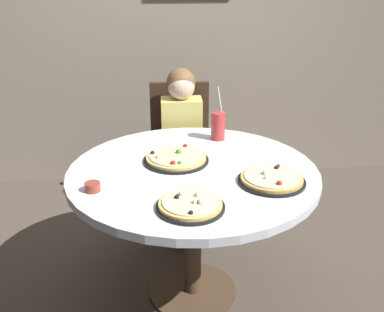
{
  "coord_description": "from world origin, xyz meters",
  "views": [
    {
      "loc": [
        -0.19,
        -2.02,
        1.68
      ],
      "look_at": [
        0.0,
        0.05,
        0.8
      ],
      "focal_mm": 42.53,
      "sensor_mm": 36.0,
      "label": 1
    }
  ],
  "objects_px": {
    "pizza_pepperoni": "(176,158)",
    "soda_cup": "(218,126)",
    "chair_wooden": "(181,145)",
    "pizza_cheese": "(272,179)",
    "dining_table": "(193,187)",
    "diner_child": "(182,162)",
    "sauce_bowl": "(92,187)",
    "pizza_veggie": "(190,205)"
  },
  "relations": [
    {
      "from": "pizza_cheese",
      "to": "sauce_bowl",
      "type": "distance_m",
      "value": 0.81
    },
    {
      "from": "chair_wooden",
      "to": "soda_cup",
      "type": "distance_m",
      "value": 0.59
    },
    {
      "from": "pizza_pepperoni",
      "to": "diner_child",
      "type": "bearing_deg",
      "value": 82.78
    },
    {
      "from": "chair_wooden",
      "to": "pizza_cheese",
      "type": "height_order",
      "value": "chair_wooden"
    },
    {
      "from": "chair_wooden",
      "to": "pizza_pepperoni",
      "type": "relative_size",
      "value": 2.85
    },
    {
      "from": "pizza_veggie",
      "to": "chair_wooden",
      "type": "bearing_deg",
      "value": 87.76
    },
    {
      "from": "pizza_cheese",
      "to": "pizza_pepperoni",
      "type": "height_order",
      "value": "same"
    },
    {
      "from": "pizza_veggie",
      "to": "soda_cup",
      "type": "xyz_separation_m",
      "value": [
        0.23,
        0.78,
        0.06
      ]
    },
    {
      "from": "diner_child",
      "to": "pizza_veggie",
      "type": "distance_m",
      "value": 1.12
    },
    {
      "from": "pizza_cheese",
      "to": "sauce_bowl",
      "type": "height_order",
      "value": "pizza_cheese"
    },
    {
      "from": "dining_table",
      "to": "sauce_bowl",
      "type": "xyz_separation_m",
      "value": [
        -0.47,
        -0.19,
        0.12
      ]
    },
    {
      "from": "dining_table",
      "to": "pizza_pepperoni",
      "type": "bearing_deg",
      "value": 125.99
    },
    {
      "from": "pizza_cheese",
      "to": "pizza_pepperoni",
      "type": "relative_size",
      "value": 0.94
    },
    {
      "from": "soda_cup",
      "to": "chair_wooden",
      "type": "bearing_deg",
      "value": 110.69
    },
    {
      "from": "pizza_veggie",
      "to": "pizza_cheese",
      "type": "xyz_separation_m",
      "value": [
        0.39,
        0.21,
        -0.0
      ]
    },
    {
      "from": "diner_child",
      "to": "pizza_cheese",
      "type": "relative_size",
      "value": 3.46
    },
    {
      "from": "pizza_cheese",
      "to": "soda_cup",
      "type": "distance_m",
      "value": 0.61
    },
    {
      "from": "diner_child",
      "to": "sauce_bowl",
      "type": "relative_size",
      "value": 15.46
    },
    {
      "from": "chair_wooden",
      "to": "pizza_veggie",
      "type": "xyz_separation_m",
      "value": [
        -0.05,
        -1.26,
        0.24
      ]
    },
    {
      "from": "dining_table",
      "to": "pizza_veggie",
      "type": "xyz_separation_m",
      "value": [
        -0.05,
        -0.38,
        0.11
      ]
    },
    {
      "from": "pizza_veggie",
      "to": "pizza_pepperoni",
      "type": "height_order",
      "value": "same"
    },
    {
      "from": "dining_table",
      "to": "diner_child",
      "type": "bearing_deg",
      "value": 90.16
    },
    {
      "from": "diner_child",
      "to": "soda_cup",
      "type": "distance_m",
      "value": 0.49
    },
    {
      "from": "chair_wooden",
      "to": "diner_child",
      "type": "xyz_separation_m",
      "value": [
        -0.0,
        -0.18,
        -0.05
      ]
    },
    {
      "from": "diner_child",
      "to": "pizza_veggie",
      "type": "relative_size",
      "value": 3.76
    },
    {
      "from": "diner_child",
      "to": "pizza_veggie",
      "type": "height_order",
      "value": "diner_child"
    },
    {
      "from": "dining_table",
      "to": "diner_child",
      "type": "xyz_separation_m",
      "value": [
        -0.0,
        0.7,
        -0.17
      ]
    },
    {
      "from": "pizza_pepperoni",
      "to": "soda_cup",
      "type": "distance_m",
      "value": 0.4
    },
    {
      "from": "pizza_cheese",
      "to": "chair_wooden",
      "type": "bearing_deg",
      "value": 108.11
    },
    {
      "from": "pizza_pepperoni",
      "to": "sauce_bowl",
      "type": "relative_size",
      "value": 4.76
    },
    {
      "from": "pizza_veggie",
      "to": "pizza_cheese",
      "type": "bearing_deg",
      "value": 27.48
    },
    {
      "from": "chair_wooden",
      "to": "pizza_pepperoni",
      "type": "distance_m",
      "value": 0.81
    },
    {
      "from": "pizza_veggie",
      "to": "sauce_bowl",
      "type": "bearing_deg",
      "value": 154.97
    },
    {
      "from": "soda_cup",
      "to": "pizza_veggie",
      "type": "bearing_deg",
      "value": -106.3
    },
    {
      "from": "diner_child",
      "to": "pizza_pepperoni",
      "type": "bearing_deg",
      "value": -97.22
    },
    {
      "from": "chair_wooden",
      "to": "diner_child",
      "type": "relative_size",
      "value": 0.88
    },
    {
      "from": "chair_wooden",
      "to": "pizza_cheese",
      "type": "bearing_deg",
      "value": -71.89
    },
    {
      "from": "pizza_cheese",
      "to": "diner_child",
      "type": "bearing_deg",
      "value": 111.81
    },
    {
      "from": "dining_table",
      "to": "pizza_cheese",
      "type": "distance_m",
      "value": 0.41
    },
    {
      "from": "pizza_cheese",
      "to": "pizza_pepperoni",
      "type": "bearing_deg",
      "value": 146.31
    },
    {
      "from": "pizza_cheese",
      "to": "soda_cup",
      "type": "bearing_deg",
      "value": 105.91
    },
    {
      "from": "pizza_veggie",
      "to": "dining_table",
      "type": "bearing_deg",
      "value": 83.01
    }
  ]
}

